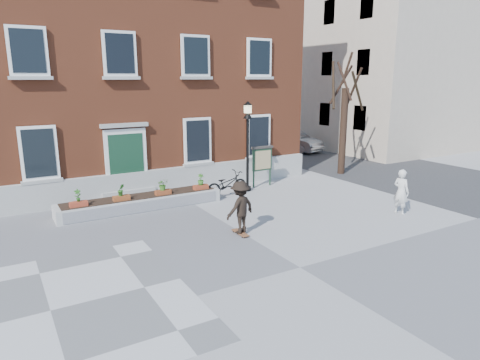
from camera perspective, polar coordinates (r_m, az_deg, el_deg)
ground at (r=11.66m, az=8.02°, el=-11.48°), size 100.00×100.00×0.00m
checker_patch at (r=10.45m, az=-23.96°, el=-15.66°), size 6.00×6.00×0.01m
bicycle at (r=17.95m, az=-1.80°, el=-0.60°), size 2.11×0.94×1.07m
parked_car at (r=29.51m, az=7.06°, el=5.18°), size 2.44×4.45×1.39m
bystander at (r=16.68m, az=20.69°, el=-1.49°), size 0.46×0.65×1.68m
brick_building at (r=22.72m, az=-19.29°, el=16.30°), size 18.40×10.85×12.60m
planter_assembly at (r=16.73m, az=-12.98°, el=-2.80°), size 6.20×1.12×1.15m
bare_tree at (r=22.66m, az=13.67°, el=7.76°), size 1.83×1.83×6.16m
side_street at (r=37.38m, az=11.42°, el=16.47°), size 15.20×36.00×14.50m
lamp_post at (r=18.56m, az=1.03°, el=6.18°), size 0.40×0.40×3.93m
notice_board at (r=19.56m, az=2.98°, el=2.75°), size 1.10×0.16×1.87m
skateboarder at (r=13.52m, az=0.04°, el=-3.65°), size 1.22×0.89×1.76m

